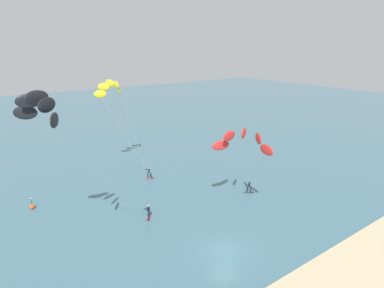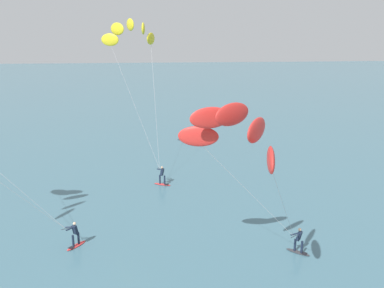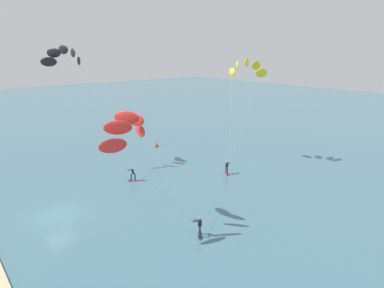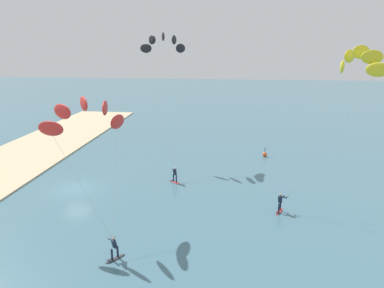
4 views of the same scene
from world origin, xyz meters
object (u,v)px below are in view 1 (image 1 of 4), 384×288
object	(u,v)px
kitesurfer_far_out	(112,92)
marker_buoy	(32,206)
kitesurfer_mid_water	(244,143)
kitesurfer_nearshore	(44,113)

from	to	relation	value
kitesurfer_far_out	marker_buoy	world-z (taller)	kitesurfer_far_out
kitesurfer_mid_water	marker_buoy	distance (m)	25.72
kitesurfer_far_out	kitesurfer_nearshore	bearing A→B (deg)	-124.84
kitesurfer_nearshore	kitesurfer_mid_water	world-z (taller)	kitesurfer_nearshore
kitesurfer_nearshore	marker_buoy	world-z (taller)	kitesurfer_nearshore
marker_buoy	kitesurfer_nearshore	bearing A→B (deg)	-89.15
kitesurfer_far_out	marker_buoy	xyz separation A→B (m)	(-13.05, -5.61, -11.78)
kitesurfer_far_out	kitesurfer_mid_water	bearing A→B (deg)	-73.69
kitesurfer_nearshore	marker_buoy	size ratio (longest dim) A/B	11.13
kitesurfer_far_out	marker_buoy	distance (m)	18.45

